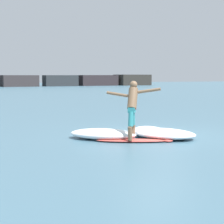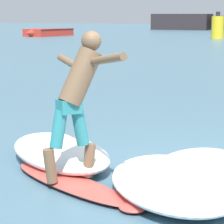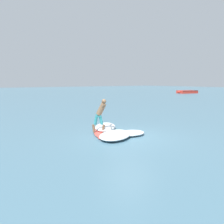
{
  "view_description": "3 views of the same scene",
  "coord_description": "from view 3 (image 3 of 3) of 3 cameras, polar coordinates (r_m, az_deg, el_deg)",
  "views": [
    {
      "loc": [
        -6.71,
        -10.69,
        1.97
      ],
      "look_at": [
        -1.59,
        0.17,
        0.82
      ],
      "focal_mm": 60.0,
      "sensor_mm": 36.0,
      "label": 1
    },
    {
      "loc": [
        1.34,
        -6.27,
        2.02
      ],
      "look_at": [
        -1.46,
        0.53,
        0.66
      ],
      "focal_mm": 85.0,
      "sensor_mm": 36.0,
      "label": 2
    },
    {
      "loc": [
        8.04,
        -6.87,
        2.71
      ],
      "look_at": [
        -1.31,
        -0.08,
        1.1
      ],
      "focal_mm": 35.0,
      "sensor_mm": 36.0,
      "label": 3
    }
  ],
  "objects": [
    {
      "name": "ground_plane",
      "position": [
        10.92,
        4.4,
        -6.46
      ],
      "size": [
        200.0,
        200.0,
        0.0
      ],
      "primitive_type": "plane",
      "color": "#476D80"
    },
    {
      "name": "surfboard",
      "position": [
        11.49,
        -3.52,
        -5.51
      ],
      "size": [
        2.24,
        1.43,
        0.22
      ],
      "color": "#DF4C41",
      "rests_on": "ground"
    },
    {
      "name": "surfer",
      "position": [
        11.31,
        -2.97,
        -0.15
      ],
      "size": [
        1.36,
        1.12,
        1.75
      ],
      "color": "brown",
      "rests_on": "surfboard"
    },
    {
      "name": "fishing_boat_near_jetty",
      "position": [
        54.44,
        18.95,
        5.05
      ],
      "size": [
        3.34,
        5.47,
        0.68
      ],
      "color": "red",
      "rests_on": "ground"
    },
    {
      "name": "wave_foam_at_tail",
      "position": [
        11.15,
        4.92,
        -5.53
      ],
      "size": [
        1.23,
        1.63,
        0.24
      ],
      "color": "white",
      "rests_on": "ground"
    },
    {
      "name": "wave_foam_at_nose",
      "position": [
        10.61,
        0.84,
        -6.04
      ],
      "size": [
        2.32,
        2.55,
        0.3
      ],
      "color": "white",
      "rests_on": "ground"
    },
    {
      "name": "wave_foam_beside",
      "position": [
        12.41,
        -1.75,
        -3.93
      ],
      "size": [
        2.35,
        2.23,
        0.32
      ],
      "color": "white",
      "rests_on": "ground"
    }
  ]
}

